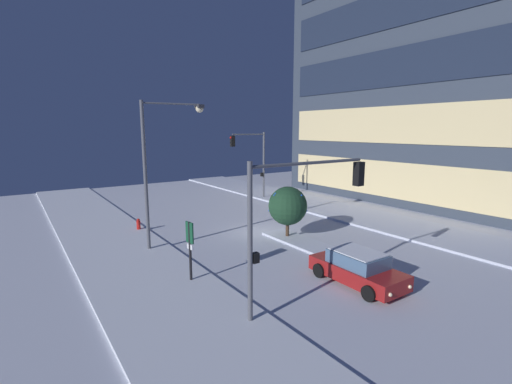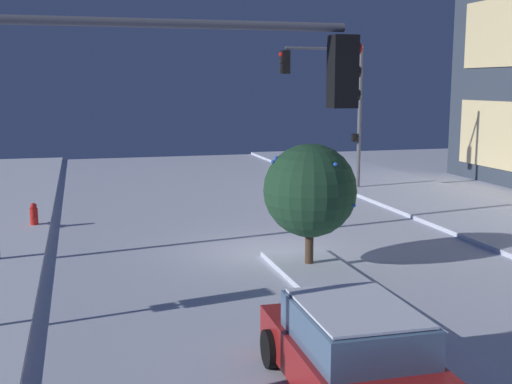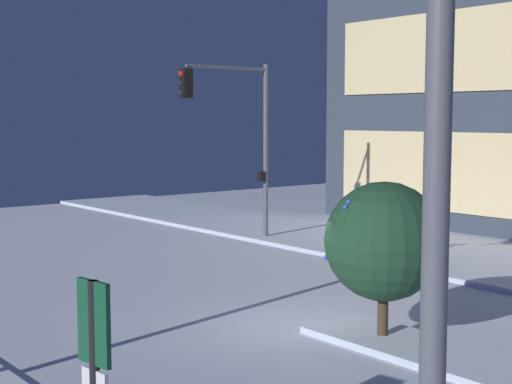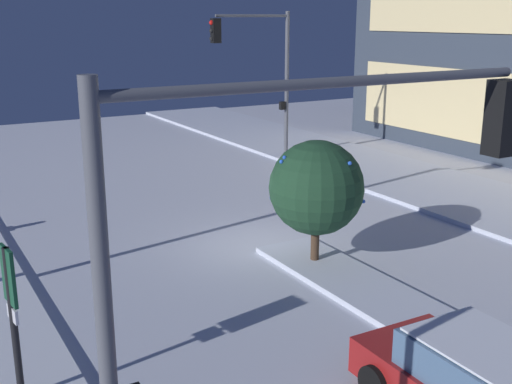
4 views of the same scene
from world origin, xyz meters
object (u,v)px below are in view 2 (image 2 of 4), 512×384
object	(u,v)px
car_near	(355,355)
fire_hydrant	(34,216)
decorated_tree_median	(310,191)
traffic_light_corner_near_right	(116,143)
traffic_light_corner_far_left	(331,93)
street_lamp_arched	(20,60)

from	to	relation	value
car_near	fire_hydrant	bearing A→B (deg)	-157.51
car_near	decorated_tree_median	distance (m)	7.36
traffic_light_corner_near_right	fire_hydrant	xyz separation A→B (m)	(-14.01, -2.03, -3.62)
car_near	fire_hydrant	xyz separation A→B (m)	(-13.92, -5.49, -0.29)
traffic_light_corner_near_right	decorated_tree_median	distance (m)	9.04
traffic_light_corner_near_right	decorated_tree_median	world-z (taller)	traffic_light_corner_near_right
fire_hydrant	decorated_tree_median	xyz separation A→B (m)	(6.91, 7.27, 1.65)
car_near	traffic_light_corner_far_left	size ratio (longest dim) A/B	0.68
car_near	traffic_light_corner_far_left	distance (m)	20.17
traffic_light_corner_far_left	fire_hydrant	xyz separation A→B (m)	(4.67, -12.40, -3.99)
traffic_light_corner_near_right	street_lamp_arched	xyz separation A→B (m)	(-9.55, -1.83, 1.35)
fire_hydrant	traffic_light_corner_near_right	bearing A→B (deg)	8.23
decorated_tree_median	car_near	bearing A→B (deg)	-14.28
traffic_light_corner_near_right	street_lamp_arched	size ratio (longest dim) A/B	0.70
traffic_light_corner_far_left	traffic_light_corner_near_right	bearing A→B (deg)	60.95
traffic_light_corner_far_left	fire_hydrant	size ratio (longest dim) A/B	7.45
car_near	street_lamp_arched	xyz separation A→B (m)	(-9.46, -5.30, 4.69)
car_near	traffic_light_corner_far_left	bearing A→B (deg)	160.56
car_near	fire_hydrant	size ratio (longest dim) A/B	5.06
traffic_light_corner_far_left	fire_hydrant	bearing A→B (deg)	20.64
traffic_light_corner_far_left	decorated_tree_median	world-z (taller)	traffic_light_corner_far_left
traffic_light_corner_near_right	traffic_light_corner_far_left	xyz separation A→B (m)	(-18.68, 10.38, 0.37)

